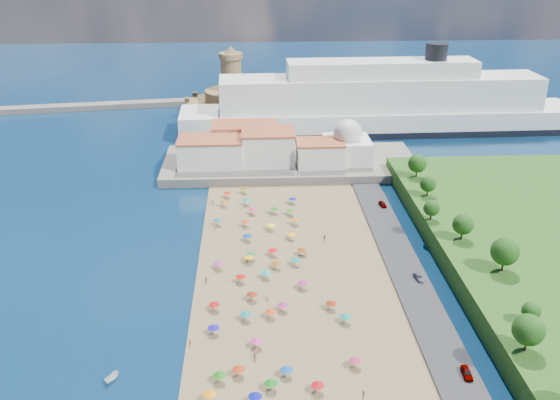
{
  "coord_description": "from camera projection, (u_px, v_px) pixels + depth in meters",
  "views": [
    {
      "loc": [
        -3.98,
        -137.0,
        78.07
      ],
      "look_at": [
        4.0,
        25.0,
        8.0
      ],
      "focal_mm": 40.0,
      "sensor_mm": 36.0,
      "label": 1
    }
  ],
  "objects": [
    {
      "name": "beachgoers",
      "position": [
        261.0,
        274.0,
        152.26
      ],
      "size": [
        34.55,
        98.72,
        1.84
      ],
      "color": "tan",
      "rests_on": "beach"
    },
    {
      "name": "domed_building",
      "position": [
        347.0,
        144.0,
        219.65
      ],
      "size": [
        16.0,
        16.0,
        15.0
      ],
      "color": "silver",
      "rests_on": "terrace"
    },
    {
      "name": "beach_parasols",
      "position": [
        265.0,
        285.0,
        145.55
      ],
      "size": [
        32.05,
        117.77,
        2.2
      ],
      "color": "gray",
      "rests_on": "beach"
    },
    {
      "name": "ground",
      "position": [
        269.0,
        269.0,
        156.76
      ],
      "size": [
        700.0,
        700.0,
        0.0
      ],
      "primitive_type": "plane",
      "color": "#071938",
      "rests_on": "ground"
    },
    {
      "name": "hillside_trees",
      "position": [
        473.0,
        237.0,
        150.21
      ],
      "size": [
        14.4,
        109.96,
        8.31
      ],
      "color": "#382314",
      "rests_on": "hillside"
    },
    {
      "name": "fortress",
      "position": [
        232.0,
        104.0,
        280.1
      ],
      "size": [
        40.0,
        40.0,
        32.4
      ],
      "color": "olive",
      "rests_on": "ground"
    },
    {
      "name": "parked_cars",
      "position": [
        418.0,
        276.0,
        150.92
      ],
      "size": [
        2.3,
        83.64,
        1.43
      ],
      "color": "gray",
      "rests_on": "promenade"
    },
    {
      "name": "waterfront_buildings",
      "position": [
        253.0,
        146.0,
        221.02
      ],
      "size": [
        57.0,
        29.0,
        11.0
      ],
      "color": "silver",
      "rests_on": "terrace"
    },
    {
      "name": "jetty",
      "position": [
        231.0,
        136.0,
        254.76
      ],
      "size": [
        18.0,
        70.0,
        2.4
      ],
      "primitive_type": "cube",
      "color": "#59544C",
      "rests_on": "ground"
    },
    {
      "name": "terrace",
      "position": [
        290.0,
        163.0,
        223.55
      ],
      "size": [
        90.0,
        36.0,
        3.0
      ],
      "primitive_type": "cube",
      "color": "#59544C",
      "rests_on": "ground"
    },
    {
      "name": "breakwater",
      "position": [
        24.0,
        110.0,
        291.56
      ],
      "size": [
        199.03,
        34.77,
        2.6
      ],
      "primitive_type": "cube",
      "rotation": [
        0.0,
        0.0,
        0.14
      ],
      "color": "#59544C",
      "rests_on": "ground"
    },
    {
      "name": "cruise_ship",
      "position": [
        380.0,
        106.0,
        260.49
      ],
      "size": [
        167.47,
        28.57,
        36.51
      ],
      "color": "black",
      "rests_on": "ground"
    }
  ]
}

